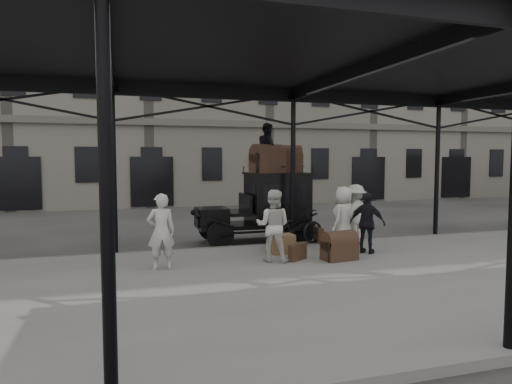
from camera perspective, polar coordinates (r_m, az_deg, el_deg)
ground at (r=11.81m, az=8.17°, el=-8.68°), size 120.00×120.00×0.00m
platform at (r=10.07m, az=13.06°, el=-10.60°), size 28.00×8.00×0.15m
canopy at (r=10.17m, az=12.70°, el=15.26°), size 22.50×9.00×4.74m
building_frontage at (r=29.17m, az=-7.18°, el=12.86°), size 64.00×8.00×14.00m
taxi at (r=14.38m, az=1.46°, el=-1.45°), size 3.65×1.55×2.18m
porter_left at (r=10.43m, az=-11.77°, el=-4.85°), size 0.64×0.43×1.71m
porter_midleft at (r=10.99m, az=2.14°, el=-4.21°), size 1.06×0.98×1.74m
porter_centre at (r=12.56m, az=10.89°, el=-3.24°), size 1.01×0.94×1.73m
porter_official at (r=12.24m, az=13.75°, el=-3.78°), size 0.91×0.96×1.60m
porter_right at (r=13.70m, az=12.30°, el=-2.66°), size 1.27×1.03×1.72m
bicycle at (r=13.06m, az=4.79°, el=-4.45°), size 2.05×1.10×1.02m
porter_roof at (r=14.21m, az=1.48°, el=5.53°), size 0.61×0.77×1.54m
steamer_trunk_roof_near at (r=14.04m, az=1.47°, el=3.90°), size 1.14×0.89×0.73m
steamer_trunk_roof_far at (r=14.72m, az=3.70°, el=3.90°), size 1.06×0.74×0.73m
steamer_trunk_platform at (r=11.41m, az=10.39°, el=-6.86°), size 0.88×0.61×0.60m
wicker_hamper at (r=12.00m, az=3.28°, el=-6.49°), size 0.62×0.47×0.50m
suitcase_upright at (r=13.65m, az=7.81°, el=-5.31°), size 0.25×0.62×0.45m
suitcase_flat at (r=11.26m, az=5.22°, el=-7.48°), size 0.58×0.46×0.40m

